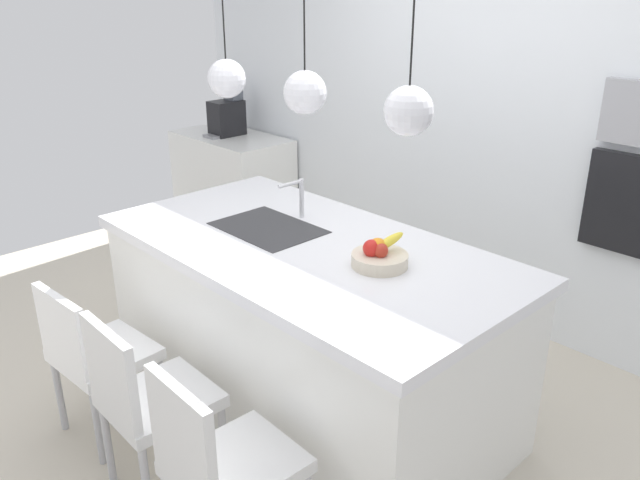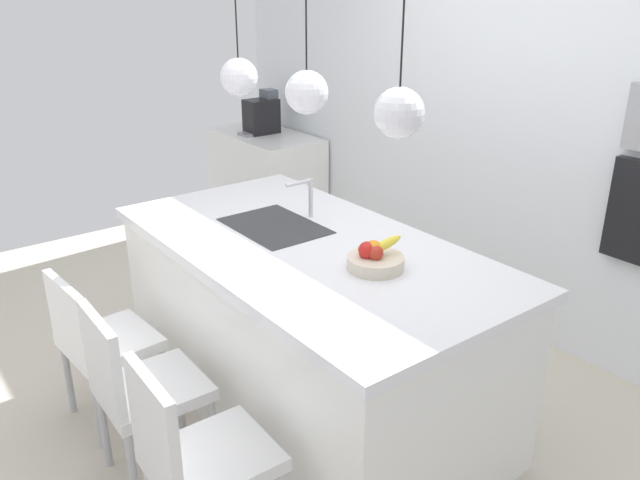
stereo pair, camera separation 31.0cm
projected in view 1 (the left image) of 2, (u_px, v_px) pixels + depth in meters
The scene contains 15 objects.
floor at pixel (308, 403), 3.55m from camera, with size 6.60×6.60×0.00m, color beige.
back_wall at pixel (496, 127), 4.11m from camera, with size 6.00×0.10×2.60m, color white.
kitchen_island at pixel (307, 327), 3.37m from camera, with size 2.19×1.15×0.96m.
sink_basin at pixel (268, 229), 3.39m from camera, with size 0.56×0.40×0.02m, color #2D2D30.
faucet at pixel (298, 194), 3.47m from camera, with size 0.02×0.17×0.22m.
fruit_bowl at pixel (379, 256), 2.92m from camera, with size 0.26×0.27×0.15m.
side_counter at pixel (233, 185), 5.81m from camera, with size 1.10×0.60×0.90m, color white.
coffee_machine at pixel (227, 117), 5.60m from camera, with size 0.20×0.35×0.38m.
oven at pixel (637, 206), 3.52m from camera, with size 0.56×0.08×0.56m, color black.
chair_near at pixel (93, 352), 3.13m from camera, with size 0.47×0.45×0.85m.
chair_middle at pixel (146, 397), 2.77m from camera, with size 0.43×0.46×0.90m.
chair_far at pixel (220, 463), 2.39m from camera, with size 0.42×0.48×0.91m.
pendant_light_left at pixel (227, 78), 3.31m from camera, with size 0.20×0.20×0.80m.
pendant_light_center at pixel (305, 92), 2.90m from camera, with size 0.20×0.20×0.80m.
pendant_light_right at pixel (408, 111), 2.50m from camera, with size 0.20×0.20×0.80m.
Camera 1 is at (2.18, -1.97, 2.18)m, focal length 35.94 mm.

